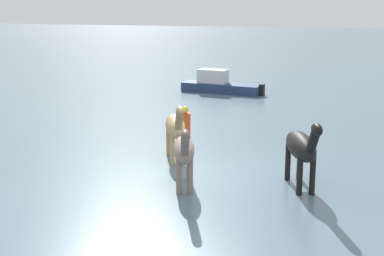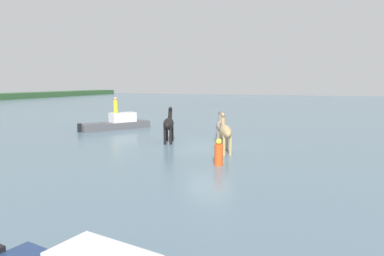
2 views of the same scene
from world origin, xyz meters
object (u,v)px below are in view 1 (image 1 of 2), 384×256
buoy_channel_marker (185,124)px  horse_pinto_flank (184,151)px  horse_lead (176,127)px  boat_dinghy_port (220,87)px  horse_gray_outer (302,147)px

buoy_channel_marker → horse_pinto_flank: bearing=14.9°
buoy_channel_marker → horse_lead: bearing=9.1°
boat_dinghy_port → horse_lead: bearing=105.8°
horse_lead → buoy_channel_marker: horse_lead is taller
horse_lead → boat_dinghy_port: size_ratio=0.54×
horse_gray_outer → boat_dinghy_port: horse_gray_outer is taller
buoy_channel_marker → horse_gray_outer: bearing=44.6°
horse_lead → horse_pinto_flank: bearing=-1.7°
horse_gray_outer → buoy_channel_marker: horse_gray_outer is taller
horse_gray_outer → horse_pinto_flank: 3.00m
horse_pinto_flank → buoy_channel_marker: horse_pinto_flank is taller
horse_gray_outer → buoy_channel_marker: 6.08m
horse_gray_outer → boat_dinghy_port: bearing=-179.5°
horse_pinto_flank → boat_dinghy_port: bearing=171.1°
horse_lead → horse_pinto_flank: size_ratio=1.03×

